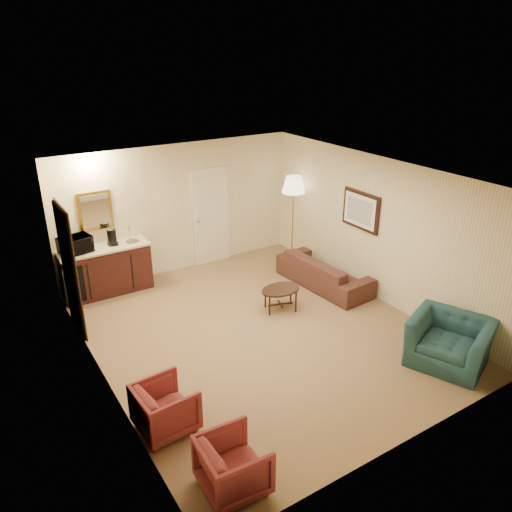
{
  "coord_description": "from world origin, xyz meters",
  "views": [
    {
      "loc": [
        -3.79,
        -5.93,
        4.38
      ],
      "look_at": [
        0.26,
        0.5,
        1.11
      ],
      "focal_mm": 35.0,
      "sensor_mm": 36.0,
      "label": 1
    }
  ],
  "objects_px": {
    "rose_chair_near": "(165,405)",
    "floor_lamp": "(293,219)",
    "coffee_maker": "(112,237)",
    "coffee_table": "(280,299)",
    "wetbar_cabinet": "(106,270)",
    "sofa": "(324,267)",
    "waste_bin": "(145,277)",
    "teal_armchair": "(451,335)",
    "rose_chair_far": "(233,463)",
    "microwave": "(75,243)"
  },
  "relations": [
    {
      "from": "teal_armchair",
      "to": "rose_chair_near",
      "type": "height_order",
      "value": "teal_armchair"
    },
    {
      "from": "wetbar_cabinet",
      "to": "rose_chair_near",
      "type": "xyz_separation_m",
      "value": [
        -0.5,
        -3.99,
        -0.12
      ]
    },
    {
      "from": "floor_lamp",
      "to": "waste_bin",
      "type": "xyz_separation_m",
      "value": [
        -3.15,
        0.53,
        -0.78
      ]
    },
    {
      "from": "rose_chair_near",
      "to": "waste_bin",
      "type": "bearing_deg",
      "value": -21.18
    },
    {
      "from": "teal_armchair",
      "to": "rose_chair_far",
      "type": "relative_size",
      "value": 1.6
    },
    {
      "from": "wetbar_cabinet",
      "to": "rose_chair_far",
      "type": "relative_size",
      "value": 2.41
    },
    {
      "from": "rose_chair_near",
      "to": "sofa",
      "type": "bearing_deg",
      "value": -67.93
    },
    {
      "from": "teal_armchair",
      "to": "wetbar_cabinet",
      "type": "bearing_deg",
      "value": -166.48
    },
    {
      "from": "rose_chair_far",
      "to": "coffee_maker",
      "type": "distance_m",
      "value": 5.29
    },
    {
      "from": "floor_lamp",
      "to": "teal_armchair",
      "type": "bearing_deg",
      "value": -93.97
    },
    {
      "from": "wetbar_cabinet",
      "to": "microwave",
      "type": "bearing_deg",
      "value": -179.99
    },
    {
      "from": "wetbar_cabinet",
      "to": "rose_chair_far",
      "type": "xyz_separation_m",
      "value": [
        -0.25,
        -5.21,
        -0.12
      ]
    },
    {
      "from": "coffee_table",
      "to": "coffee_maker",
      "type": "distance_m",
      "value": 3.3
    },
    {
      "from": "waste_bin",
      "to": "coffee_maker",
      "type": "relative_size",
      "value": 0.98
    },
    {
      "from": "wetbar_cabinet",
      "to": "microwave",
      "type": "height_order",
      "value": "microwave"
    },
    {
      "from": "sofa",
      "to": "rose_chair_near",
      "type": "distance_m",
      "value": 4.61
    },
    {
      "from": "coffee_table",
      "to": "sofa",
      "type": "bearing_deg",
      "value": 15.24
    },
    {
      "from": "sofa",
      "to": "coffee_maker",
      "type": "relative_size",
      "value": 6.39
    },
    {
      "from": "sofa",
      "to": "coffee_table",
      "type": "relative_size",
      "value": 2.74
    },
    {
      "from": "rose_chair_near",
      "to": "floor_lamp",
      "type": "height_order",
      "value": "floor_lamp"
    },
    {
      "from": "rose_chair_near",
      "to": "coffee_maker",
      "type": "height_order",
      "value": "coffee_maker"
    },
    {
      "from": "rose_chair_far",
      "to": "sofa",
      "type": "bearing_deg",
      "value": -46.78
    },
    {
      "from": "floor_lamp",
      "to": "coffee_maker",
      "type": "distance_m",
      "value": 3.72
    },
    {
      "from": "coffee_maker",
      "to": "teal_armchair",
      "type": "bearing_deg",
      "value": -68.25
    },
    {
      "from": "wetbar_cabinet",
      "to": "coffee_maker",
      "type": "xyz_separation_m",
      "value": [
        0.18,
        0.01,
        0.62
      ]
    },
    {
      "from": "rose_chair_far",
      "to": "coffee_maker",
      "type": "xyz_separation_m",
      "value": [
        0.43,
        5.22,
        0.74
      ]
    },
    {
      "from": "coffee_table",
      "to": "coffee_maker",
      "type": "height_order",
      "value": "coffee_maker"
    },
    {
      "from": "coffee_table",
      "to": "coffee_maker",
      "type": "xyz_separation_m",
      "value": [
        -2.19,
        2.32,
        0.87
      ]
    },
    {
      "from": "wetbar_cabinet",
      "to": "floor_lamp",
      "type": "xyz_separation_m",
      "value": [
        3.85,
        -0.6,
        0.47
      ]
    },
    {
      "from": "sofa",
      "to": "microwave",
      "type": "xyz_separation_m",
      "value": [
        -4.12,
        1.96,
        0.71
      ]
    },
    {
      "from": "sofa",
      "to": "coffee_maker",
      "type": "xyz_separation_m",
      "value": [
        -3.46,
        1.97,
        0.68
      ]
    },
    {
      "from": "wetbar_cabinet",
      "to": "waste_bin",
      "type": "distance_m",
      "value": 0.77
    },
    {
      "from": "teal_armchair",
      "to": "rose_chair_near",
      "type": "distance_m",
      "value": 4.16
    },
    {
      "from": "rose_chair_far",
      "to": "waste_bin",
      "type": "xyz_separation_m",
      "value": [
        0.95,
        5.14,
        -0.19
      ]
    },
    {
      "from": "teal_armchair",
      "to": "coffee_table",
      "type": "height_order",
      "value": "teal_armchair"
    },
    {
      "from": "coffee_table",
      "to": "waste_bin",
      "type": "distance_m",
      "value": 2.79
    },
    {
      "from": "rose_chair_far",
      "to": "floor_lamp",
      "type": "relative_size",
      "value": 0.36
    },
    {
      "from": "coffee_table",
      "to": "waste_bin",
      "type": "relative_size",
      "value": 2.37
    },
    {
      "from": "sofa",
      "to": "floor_lamp",
      "type": "bearing_deg",
      "value": -13.19
    },
    {
      "from": "rose_chair_far",
      "to": "floor_lamp",
      "type": "xyz_separation_m",
      "value": [
        4.1,
        4.61,
        0.59
      ]
    },
    {
      "from": "sofa",
      "to": "rose_chair_near",
      "type": "xyz_separation_m",
      "value": [
        -4.13,
        -2.03,
        -0.05
      ]
    },
    {
      "from": "wetbar_cabinet",
      "to": "floor_lamp",
      "type": "relative_size",
      "value": 0.88
    },
    {
      "from": "floor_lamp",
      "to": "rose_chair_far",
      "type": "bearing_deg",
      "value": -131.67
    },
    {
      "from": "wetbar_cabinet",
      "to": "rose_chair_near",
      "type": "height_order",
      "value": "wetbar_cabinet"
    },
    {
      "from": "floor_lamp",
      "to": "wetbar_cabinet",
      "type": "bearing_deg",
      "value": 171.14
    },
    {
      "from": "sofa",
      "to": "floor_lamp",
      "type": "relative_size",
      "value": 1.07
    },
    {
      "from": "rose_chair_near",
      "to": "microwave",
      "type": "xyz_separation_m",
      "value": [
        0.01,
        3.99,
        0.76
      ]
    },
    {
      "from": "floor_lamp",
      "to": "coffee_table",
      "type": "bearing_deg",
      "value": -130.97
    },
    {
      "from": "rose_chair_near",
      "to": "waste_bin",
      "type": "distance_m",
      "value": 4.11
    },
    {
      "from": "rose_chair_near",
      "to": "waste_bin",
      "type": "height_order",
      "value": "rose_chair_near"
    }
  ]
}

